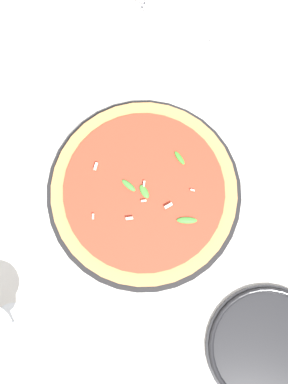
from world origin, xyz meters
name	(u,v)px	position (x,y,z in m)	size (l,w,h in m)	color
ground_plane	(150,191)	(0.00, 0.00, 0.00)	(6.00, 6.00, 0.00)	silver
pizza_arugula_main	(144,193)	(0.01, 0.01, 0.02)	(0.34, 0.34, 0.05)	black
napkin	(180,23)	(0.09, -0.31, 0.00)	(0.12, 0.09, 0.01)	silver
fork	(176,20)	(0.10, -0.31, 0.01)	(0.21, 0.02, 0.00)	silver
side_plate_white	(268,348)	(-0.30, 0.15, 0.01)	(0.21, 0.21, 0.02)	black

